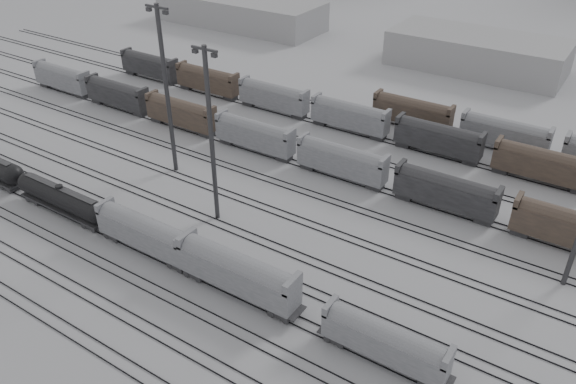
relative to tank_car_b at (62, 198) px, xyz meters
The scene contains 13 objects.
ground 20.84m from the tank_car_b, ahead, with size 900.00×900.00×0.00m, color silver.
tracks 26.56m from the tank_car_b, 38.62° to the left, with size 220.00×71.50×0.16m.
tank_car_b is the anchor object (origin of this frame).
hopper_car_a 16.48m from the tank_car_b, ahead, with size 14.63×2.91×5.23m.
hopper_car_b 31.64m from the tank_car_b, ahead, with size 15.96×3.17×5.71m.
hopper_car_c 50.37m from the tank_car_b, ahead, with size 13.46×2.67×4.81m.
light_mast_b 22.23m from the tank_car_b, 75.87° to the left, with size 4.28×0.68×26.75m.
light_mast_c 24.73m from the tank_car_b, 30.37° to the left, with size 4.02×0.64×25.10m.
bg_string_near 42.21m from the tank_car_b, 47.25° to the left, with size 151.00×3.00×5.60m.
bg_string_mid 60.85m from the tank_car_b, 50.57° to the left, with size 151.00×3.00×5.60m.
bg_string_far 78.60m from the tank_car_b, 44.41° to the left, with size 66.00×3.00×5.60m.
warehouse_left 101.91m from the tank_car_b, 112.71° to the left, with size 50.00×18.00×8.00m, color gray.
warehouse_mid 98.88m from the tank_car_b, 71.94° to the left, with size 40.00×18.00×8.00m, color gray.
Camera 1 is at (43.43, -38.06, 45.57)m, focal length 35.00 mm.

